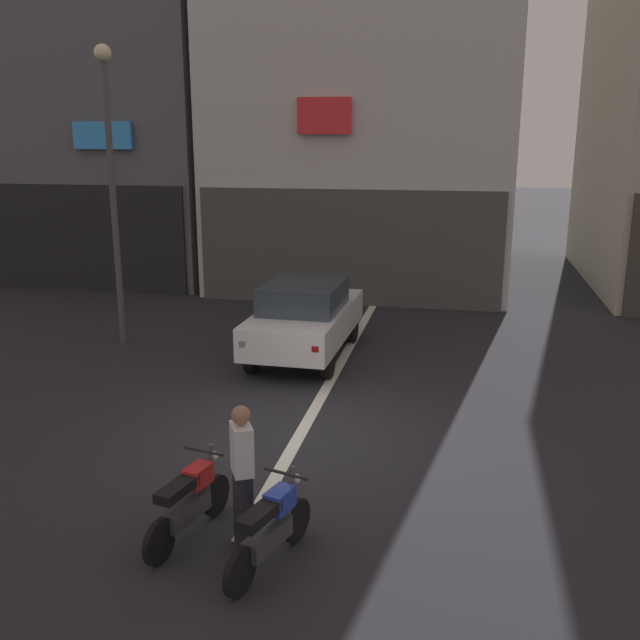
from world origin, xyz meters
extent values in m
plane|color=#232328|center=(0.00, 0.00, 0.00)|extent=(120.00, 120.00, 0.00)
cube|color=silver|center=(0.00, 6.00, 0.00)|extent=(0.20, 18.00, 0.01)
cube|color=#56565B|center=(-10.19, 14.17, 7.85)|extent=(9.50, 9.36, 15.70)
cube|color=black|center=(-10.19, 9.44, 1.60)|extent=(9.12, 0.10, 3.20)
cube|color=#3399F2|center=(-7.95, 9.37, 4.62)|extent=(1.79, 0.16, 0.77)
cube|color=#454543|center=(-0.74, 9.16, 1.60)|extent=(8.43, 0.10, 3.20)
cube|color=red|center=(-1.38, 9.09, 5.12)|extent=(1.44, 0.16, 0.95)
cylinder|color=black|center=(-1.56, 5.54, 0.32)|extent=(0.20, 0.64, 0.64)
cylinder|color=black|center=(-0.01, 5.49, 0.32)|extent=(0.20, 0.64, 0.64)
cylinder|color=black|center=(-1.63, 2.94, 0.32)|extent=(0.20, 0.64, 0.64)
cylinder|color=black|center=(-0.08, 2.89, 0.32)|extent=(0.20, 0.64, 0.64)
cube|color=silver|center=(-0.82, 4.21, 0.75)|extent=(1.88, 4.15, 0.66)
cube|color=#2D3842|center=(-0.83, 4.06, 1.36)|extent=(1.60, 2.01, 0.56)
cube|color=red|center=(-1.58, 2.21, 0.80)|extent=(0.14, 0.06, 0.12)
cube|color=red|center=(-0.18, 2.17, 0.80)|extent=(0.14, 0.06, 0.12)
cylinder|color=#47474C|center=(-5.14, 4.38, 3.04)|extent=(0.14, 0.14, 6.08)
sphere|color=beige|center=(-5.14, 4.38, 6.26)|extent=(0.36, 0.36, 0.36)
cylinder|color=black|center=(-0.47, -2.45, 0.26)|extent=(0.18, 0.52, 0.52)
cylinder|color=black|center=(-0.72, -3.57, 0.26)|extent=(0.18, 0.52, 0.52)
cube|color=#38383D|center=(-0.61, -3.06, 0.37)|extent=(0.36, 0.76, 0.22)
cube|color=black|center=(-0.64, -3.21, 0.72)|extent=(0.35, 0.63, 0.12)
cube|color=red|center=(-0.55, -2.81, 0.70)|extent=(0.29, 0.40, 0.24)
cylinder|color=#4C4C51|center=(-0.50, -2.60, 0.63)|extent=(0.12, 0.25, 0.70)
cylinder|color=black|center=(-0.52, -2.68, 0.95)|extent=(0.54, 0.16, 0.04)
sphere|color=silver|center=(-0.47, -2.47, 0.80)|extent=(0.12, 0.12, 0.12)
cylinder|color=black|center=(0.65, -2.83, 0.26)|extent=(0.22, 0.52, 0.52)
cylinder|color=black|center=(0.31, -3.93, 0.26)|extent=(0.22, 0.52, 0.52)
cube|color=#38383D|center=(0.47, -3.43, 0.37)|extent=(0.41, 0.76, 0.22)
cube|color=black|center=(0.42, -3.58, 0.72)|extent=(0.39, 0.64, 0.12)
cube|color=#233DB7|center=(0.54, -3.18, 0.70)|extent=(0.32, 0.41, 0.24)
cylinder|color=#4C4C51|center=(0.61, -2.97, 0.63)|extent=(0.14, 0.25, 0.70)
cylinder|color=black|center=(0.58, -3.05, 0.95)|extent=(0.54, 0.19, 0.04)
sphere|color=silver|center=(0.64, -2.85, 0.80)|extent=(0.12, 0.12, 0.12)
cylinder|color=#23232D|center=(0.04, -2.94, 0.43)|extent=(0.24, 0.24, 0.86)
cube|color=silver|center=(0.04, -2.94, 1.15)|extent=(0.36, 0.42, 0.58)
sphere|color=#9E7051|center=(0.04, -2.94, 1.56)|extent=(0.22, 0.22, 0.22)
camera|label=1|loc=(2.38, -9.97, 4.56)|focal=39.68mm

